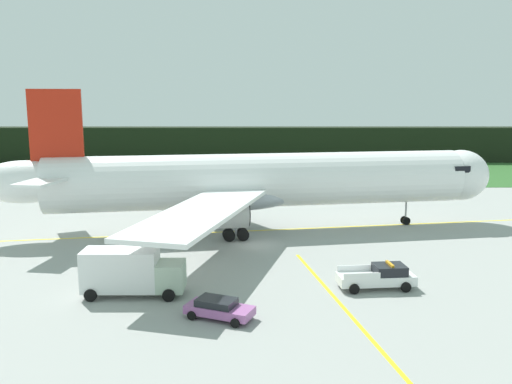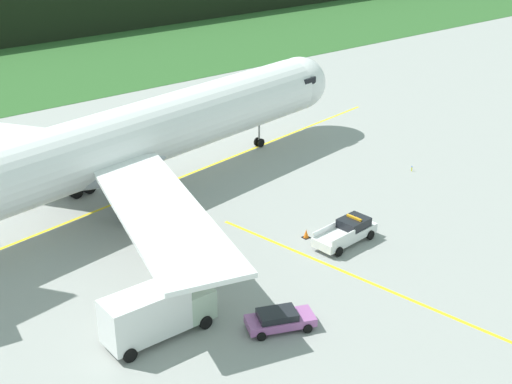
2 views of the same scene
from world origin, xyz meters
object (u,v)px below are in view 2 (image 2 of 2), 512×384
Objects in this scene: airliner at (127,141)px; staff_car at (279,319)px; catering_truck at (155,312)px; apron_cone at (306,234)px; ops_pickup_truck at (347,232)px.

airliner is 24.10m from staff_car.
catering_truck is 7.84m from staff_car.
catering_truck is 16.67m from apron_cone.
airliner is 17.71m from apron_cone.
airliner is at bearing 84.19° from staff_car.
airliner is 21.67m from catering_truck.
staff_car is at bearing -95.81° from airliner.
staff_car is 12.53m from apron_cone.
ops_pickup_truck is at bearing 4.69° from catering_truck.
ops_pickup_truck is 18.22m from catering_truck.
ops_pickup_truck is at bearing -51.14° from apron_cone.
catering_truck is at bearing -175.31° from ops_pickup_truck.
airliner is at bearing 114.88° from apron_cone.
staff_car reaches higher than apron_cone.
ops_pickup_truck reaches higher than staff_car.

